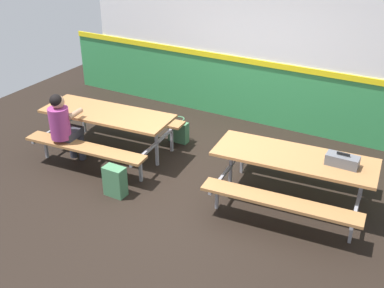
# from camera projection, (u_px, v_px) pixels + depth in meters

# --- Properties ---
(ground_plane) EXTENTS (10.00, 10.00, 0.02)m
(ground_plane) POSITION_uv_depth(u_px,v_px,m) (185.00, 184.00, 6.90)
(ground_plane) COLOR black
(accent_backdrop) EXTENTS (8.00, 0.14, 2.60)m
(accent_backdrop) POSITION_uv_depth(u_px,v_px,m) (256.00, 56.00, 8.24)
(accent_backdrop) COLOR #338C4C
(accent_backdrop) RESTS_ON ground
(picnic_table_left) EXTENTS (2.14, 1.72, 0.74)m
(picnic_table_left) POSITION_uv_depth(u_px,v_px,m) (108.00, 122.00, 7.40)
(picnic_table_left) COLOR #9E6B3D
(picnic_table_left) RESTS_ON ground
(picnic_table_right) EXTENTS (2.14, 1.72, 0.74)m
(picnic_table_right) POSITION_uv_depth(u_px,v_px,m) (293.00, 167.00, 6.16)
(picnic_table_right) COLOR #9E6B3D
(picnic_table_right) RESTS_ON ground
(student_nearer) EXTENTS (0.39, 0.53, 1.21)m
(student_nearer) POSITION_uv_depth(u_px,v_px,m) (63.00, 124.00, 7.03)
(student_nearer) COLOR #2D2D38
(student_nearer) RESTS_ON ground
(toolbox_grey) EXTENTS (0.40, 0.18, 0.18)m
(toolbox_grey) POSITION_uv_depth(u_px,v_px,m) (342.00, 160.00, 5.84)
(toolbox_grey) COLOR #595B60
(toolbox_grey) RESTS_ON picnic_table_right
(backpack_dark) EXTENTS (0.30, 0.22, 0.44)m
(backpack_dark) POSITION_uv_depth(u_px,v_px,m) (115.00, 181.00, 6.53)
(backpack_dark) COLOR #3F724C
(backpack_dark) RESTS_ON ground
(tote_bag_bright) EXTENTS (0.34, 0.21, 0.43)m
(tote_bag_bright) POSITION_uv_depth(u_px,v_px,m) (179.00, 131.00, 7.98)
(tote_bag_bright) COLOR #3F724C
(tote_bag_bright) RESTS_ON ground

